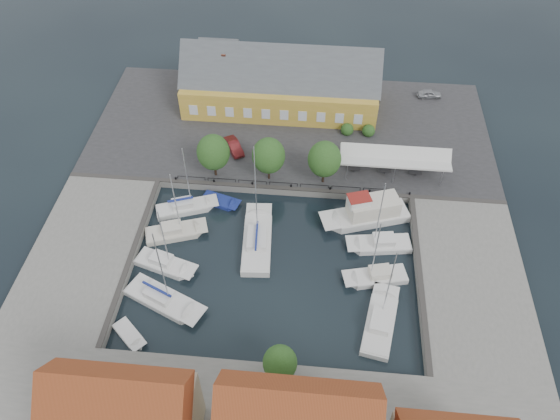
% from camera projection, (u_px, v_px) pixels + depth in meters
% --- Properties ---
extents(ground, '(140.00, 140.00, 0.00)m').
position_uv_depth(ground, '(275.00, 256.00, 63.42)').
color(ground, black).
rests_on(ground, ground).
extents(north_quay, '(56.00, 26.00, 1.00)m').
position_uv_depth(north_quay, '(291.00, 129.00, 78.74)').
color(north_quay, '#2D2D30').
rests_on(north_quay, ground).
extents(west_quay, '(12.00, 24.00, 1.00)m').
position_uv_depth(west_quay, '(85.00, 253.00, 63.09)').
color(west_quay, slate).
rests_on(west_quay, ground).
extents(east_quay, '(12.00, 24.00, 1.00)m').
position_uv_depth(east_quay, '(471.00, 282.00, 60.30)').
color(east_quay, slate).
rests_on(east_quay, ground).
extents(quay_edge_fittings, '(56.00, 24.72, 0.40)m').
position_uv_depth(quay_edge_fittings, '(279.00, 220.00, 65.88)').
color(quay_edge_fittings, '#383533').
rests_on(quay_edge_fittings, north_quay).
extents(warehouse, '(28.56, 14.00, 9.55)m').
position_uv_depth(warehouse, '(276.00, 84.00, 79.69)').
color(warehouse, gold).
rests_on(warehouse, north_quay).
extents(tent_canopy, '(14.00, 4.00, 2.83)m').
position_uv_depth(tent_canopy, '(395.00, 158.00, 69.73)').
color(tent_canopy, silver).
rests_on(tent_canopy, north_quay).
extents(quay_trees, '(18.20, 4.20, 6.30)m').
position_uv_depth(quay_trees, '(269.00, 156.00, 68.17)').
color(quay_trees, black).
rests_on(quay_trees, north_quay).
extents(car_silver, '(3.78, 1.82, 1.25)m').
position_uv_depth(car_silver, '(430.00, 94.00, 82.86)').
color(car_silver, '#A1A3A8').
rests_on(car_silver, north_quay).
extents(car_red, '(3.40, 4.41, 1.40)m').
position_uv_depth(car_red, '(234.00, 146.00, 74.32)').
color(car_red, maroon).
rests_on(car_red, north_quay).
extents(center_sailboat, '(3.96, 11.04, 14.57)m').
position_uv_depth(center_sailboat, '(257.00, 241.00, 64.50)').
color(center_sailboat, white).
rests_on(center_sailboat, ground).
extents(trawler, '(11.34, 6.50, 5.00)m').
position_uv_depth(trawler, '(368.00, 214.00, 66.68)').
color(trawler, white).
rests_on(trawler, ground).
extents(east_boat_a, '(7.92, 3.61, 10.94)m').
position_uv_depth(east_boat_a, '(380.00, 245.00, 64.25)').
color(east_boat_a, white).
rests_on(east_boat_a, ground).
extents(east_boat_b, '(7.52, 3.98, 10.05)m').
position_uv_depth(east_boat_b, '(376.00, 277.00, 61.02)').
color(east_boat_b, white).
rests_on(east_boat_b, ground).
extents(east_boat_c, '(4.45, 9.33, 11.46)m').
position_uv_depth(east_boat_c, '(380.00, 323.00, 57.02)').
color(east_boat_c, white).
rests_on(east_boat_c, ground).
extents(west_boat_a, '(7.98, 4.72, 10.44)m').
position_uv_depth(west_boat_a, '(186.00, 208.00, 68.32)').
color(west_boat_a, white).
rests_on(west_boat_a, ground).
extents(west_boat_b, '(7.74, 4.73, 10.25)m').
position_uv_depth(west_boat_b, '(175.00, 233.00, 65.55)').
color(west_boat_b, beige).
rests_on(west_boat_b, ground).
extents(west_boat_c, '(7.62, 4.40, 10.08)m').
position_uv_depth(west_boat_c, '(165.00, 265.00, 62.22)').
color(west_boat_c, white).
rests_on(west_boat_c, ground).
extents(west_boat_d, '(9.66, 6.44, 12.48)m').
position_uv_depth(west_boat_d, '(163.00, 300.00, 58.93)').
color(west_boat_d, white).
rests_on(west_boat_d, ground).
extents(launch_sw, '(4.27, 4.10, 0.98)m').
position_uv_depth(launch_sw, '(130.00, 335.00, 56.19)').
color(launch_sw, white).
rests_on(launch_sw, ground).
extents(launch_nw, '(5.36, 3.40, 0.88)m').
position_uv_depth(launch_nw, '(220.00, 202.00, 69.32)').
color(launch_nw, navy).
rests_on(launch_nw, ground).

